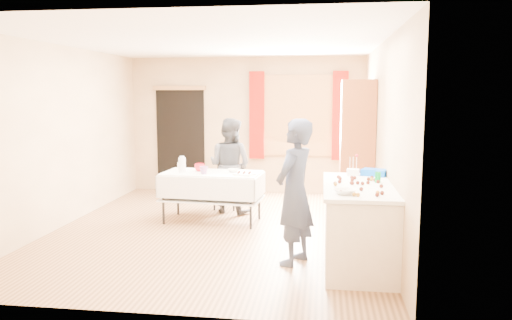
# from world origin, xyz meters

# --- Properties ---
(floor) EXTENTS (4.50, 5.50, 0.02)m
(floor) POSITION_xyz_m (0.00, 0.00, -0.01)
(floor) COLOR #9E7047
(floor) RESTS_ON ground
(ceiling) EXTENTS (4.50, 5.50, 0.02)m
(ceiling) POSITION_xyz_m (0.00, 0.00, 2.61)
(ceiling) COLOR white
(ceiling) RESTS_ON floor
(wall_back) EXTENTS (4.50, 0.02, 2.60)m
(wall_back) POSITION_xyz_m (0.00, 2.76, 1.30)
(wall_back) COLOR tan
(wall_back) RESTS_ON floor
(wall_front) EXTENTS (4.50, 0.02, 2.60)m
(wall_front) POSITION_xyz_m (0.00, -2.76, 1.30)
(wall_front) COLOR tan
(wall_front) RESTS_ON floor
(wall_left) EXTENTS (0.02, 5.50, 2.60)m
(wall_left) POSITION_xyz_m (-2.26, 0.00, 1.30)
(wall_left) COLOR tan
(wall_left) RESTS_ON floor
(wall_right) EXTENTS (0.02, 5.50, 2.60)m
(wall_right) POSITION_xyz_m (2.26, 0.00, 1.30)
(wall_right) COLOR tan
(wall_right) RESTS_ON floor
(window_frame) EXTENTS (1.32, 0.06, 1.52)m
(window_frame) POSITION_xyz_m (1.00, 2.72, 1.50)
(window_frame) COLOR olive
(window_frame) RESTS_ON wall_back
(window_pane) EXTENTS (1.20, 0.02, 1.40)m
(window_pane) POSITION_xyz_m (1.00, 2.71, 1.50)
(window_pane) COLOR white
(window_pane) RESTS_ON wall_back
(curtain_left) EXTENTS (0.28, 0.06, 1.65)m
(curtain_left) POSITION_xyz_m (0.22, 2.67, 1.50)
(curtain_left) COLOR #8E0C04
(curtain_left) RESTS_ON wall_back
(curtain_right) EXTENTS (0.28, 0.06, 1.65)m
(curtain_right) POSITION_xyz_m (1.78, 2.67, 1.50)
(curtain_right) COLOR #8E0C04
(curtain_right) RESTS_ON wall_back
(doorway) EXTENTS (0.95, 0.04, 2.00)m
(doorway) POSITION_xyz_m (-1.30, 2.73, 1.00)
(doorway) COLOR black
(doorway) RESTS_ON floor
(door_lintel) EXTENTS (1.05, 0.06, 0.08)m
(door_lintel) POSITION_xyz_m (-1.30, 2.70, 2.02)
(door_lintel) COLOR olive
(door_lintel) RESTS_ON wall_back
(cabinet) EXTENTS (0.50, 0.60, 2.12)m
(cabinet) POSITION_xyz_m (1.99, 0.95, 1.06)
(cabinet) COLOR brown
(cabinet) RESTS_ON floor
(counter) EXTENTS (0.79, 1.67, 0.91)m
(counter) POSITION_xyz_m (1.89, -1.18, 0.45)
(counter) COLOR beige
(counter) RESTS_ON floor
(party_table) EXTENTS (1.53, 0.87, 0.75)m
(party_table) POSITION_xyz_m (-0.16, 0.43, 0.45)
(party_table) COLOR black
(party_table) RESTS_ON floor
(chair) EXTENTS (0.40, 0.40, 0.93)m
(chair) POSITION_xyz_m (-0.11, 1.33, 0.28)
(chair) COLOR black
(chair) RESTS_ON floor
(girl) EXTENTS (0.89, 0.84, 1.64)m
(girl) POSITION_xyz_m (1.17, -1.26, 0.82)
(girl) COLOR #252C44
(girl) RESTS_ON floor
(woman) EXTENTS (1.10, 1.04, 1.53)m
(woman) POSITION_xyz_m (-0.00, 1.06, 0.76)
(woman) COLOR black
(woman) RESTS_ON floor
(soda_can) EXTENTS (0.09, 0.09, 0.12)m
(soda_can) POSITION_xyz_m (2.10, -1.02, 0.97)
(soda_can) COLOR #03892C
(soda_can) RESTS_ON counter
(mixing_bowl) EXTENTS (0.36, 0.36, 0.05)m
(mixing_bowl) POSITION_xyz_m (1.70, -1.74, 0.94)
(mixing_bowl) COLOR white
(mixing_bowl) RESTS_ON counter
(foam_block) EXTENTS (0.16, 0.12, 0.08)m
(foam_block) POSITION_xyz_m (1.85, -0.55, 0.95)
(foam_block) COLOR white
(foam_block) RESTS_ON counter
(blue_basket) EXTENTS (0.35, 0.30, 0.08)m
(blue_basket) POSITION_xyz_m (2.11, -0.53, 0.95)
(blue_basket) COLOR blue
(blue_basket) RESTS_ON counter
(pitcher) EXTENTS (0.13, 0.13, 0.22)m
(pitcher) POSITION_xyz_m (-0.59, 0.37, 0.86)
(pitcher) COLOR silver
(pitcher) RESTS_ON party_table
(cup_red) EXTENTS (0.18, 0.18, 0.12)m
(cup_red) POSITION_xyz_m (-0.36, 0.51, 0.81)
(cup_red) COLOR red
(cup_red) RESTS_ON party_table
(cup_rainbow) EXTENTS (0.14, 0.14, 0.11)m
(cup_rainbow) POSITION_xyz_m (-0.24, 0.26, 0.81)
(cup_rainbow) COLOR red
(cup_rainbow) RESTS_ON party_table
(small_bowl) EXTENTS (0.17, 0.17, 0.05)m
(small_bowl) POSITION_xyz_m (0.15, 0.50, 0.77)
(small_bowl) COLOR white
(small_bowl) RESTS_ON party_table
(pastry_tray) EXTENTS (0.33, 0.29, 0.02)m
(pastry_tray) POSITION_xyz_m (0.36, 0.26, 0.76)
(pastry_tray) COLOR white
(pastry_tray) RESTS_ON party_table
(bottle) EXTENTS (0.12, 0.12, 0.16)m
(bottle) POSITION_xyz_m (-0.71, 0.67, 0.83)
(bottle) COLOR white
(bottle) RESTS_ON party_table
(cake_balls) EXTENTS (0.53, 1.09, 0.04)m
(cake_balls) POSITION_xyz_m (1.86, -1.23, 0.93)
(cake_balls) COLOR #3F2314
(cake_balls) RESTS_ON counter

